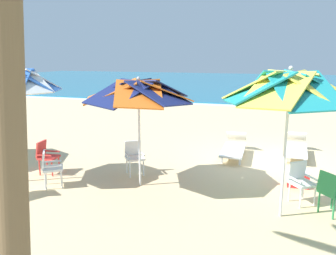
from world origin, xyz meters
name	(u,v)px	position (x,y,z in m)	size (l,w,h in m)	color
ground_plane	(272,163)	(0.00, 0.00, 0.00)	(80.00, 80.00, 0.00)	beige
sea	(278,83)	(0.00, 29.55, 0.05)	(80.00, 36.00, 0.10)	teal
surf_foam	(276,107)	(0.00, 11.25, 0.01)	(80.00, 0.70, 0.01)	white
beach_umbrella_0	(289,89)	(0.22, -3.42, 2.45)	(2.40, 2.40, 2.86)	silver
plastic_chair_0	(301,180)	(0.60, -2.62, 0.50)	(0.62, 0.63, 0.87)	white
plastic_chair_1	(332,191)	(1.13, -3.06, 0.50)	(0.63, 0.63, 0.87)	#2D8C4C
beach_umbrella_1	(139,92)	(-2.96, -2.76, 2.23)	(2.58, 2.58, 2.57)	silver
plastic_chair_2	(134,155)	(-3.41, -2.04, 0.50)	(0.63, 0.63, 0.87)	white
beach_umbrella_2	(16,82)	(-5.78, -3.37, 2.44)	(2.08, 2.08, 2.84)	silver
plastic_chair_3	(46,155)	(-5.60, -2.72, 0.50)	(0.51, 0.49, 0.87)	red
plastic_chair_4	(50,166)	(-4.94, -3.47, 0.50)	(0.63, 0.62, 0.87)	white
plastic_chair_5	(7,176)	(-5.42, -4.28, 0.50)	(0.61, 0.62, 0.87)	white
sun_lounger_0	(296,147)	(0.66, 0.93, 0.28)	(0.72, 2.17, 0.62)	white
sun_lounger_1	(234,147)	(-1.14, 0.37, 0.28)	(0.68, 2.16, 0.62)	white
palm_tree_1	(0,58)	(-2.55, -7.17, 3.01)	(3.18, 2.86, 4.91)	brown
cooler_box	(298,178)	(0.62, -1.68, 0.20)	(0.50, 0.34, 0.40)	red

